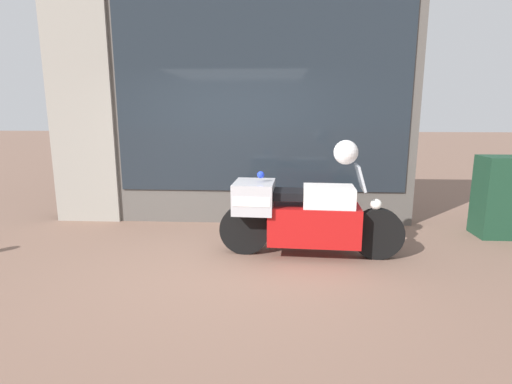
{
  "coord_description": "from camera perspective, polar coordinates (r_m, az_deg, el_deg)",
  "views": [
    {
      "loc": [
        0.79,
        -4.53,
        1.84
      ],
      "look_at": [
        0.47,
        0.86,
        0.72
      ],
      "focal_mm": 28.0,
      "sensor_mm": 36.0,
      "label": 1
    }
  ],
  "objects": [
    {
      "name": "utility_cabinet",
      "position": [
        6.89,
        32.62,
        -0.6
      ],
      "size": [
        0.92,
        0.51,
        1.18
      ],
      "primitive_type": "cube",
      "color": "#193D28",
      "rests_on": "ground"
    },
    {
      "name": "window_display",
      "position": [
        6.71,
        0.46,
        0.01
      ],
      "size": [
        4.35,
        0.3,
        2.02
      ],
      "color": "slate",
      "rests_on": "ground"
    },
    {
      "name": "ground_plane",
      "position": [
        4.95,
        -6.13,
        -10.16
      ],
      "size": [
        60.0,
        60.0,
        0.0
      ],
      "primitive_type": "plane",
      "color": "#7A5B4C"
    },
    {
      "name": "white_helmet",
      "position": [
        4.96,
        12.72,
        5.55
      ],
      "size": [
        0.3,
        0.3,
        0.3
      ],
      "primitive_type": "sphere",
      "color": "white",
      "rests_on": "paramedic_motorcycle"
    },
    {
      "name": "paramedic_motorcycle",
      "position": [
        5.07,
        6.44,
        -3.21
      ],
      "size": [
        2.32,
        0.66,
        1.18
      ],
      "rotation": [
        0.0,
        0.0,
        -0.05
      ],
      "color": "black",
      "rests_on": "ground"
    },
    {
      "name": "shop_building",
      "position": [
        6.65,
        -7.53,
        12.95
      ],
      "size": [
        5.86,
        0.55,
        3.98
      ],
      "color": "#56514C",
      "rests_on": "ground"
    }
  ]
}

